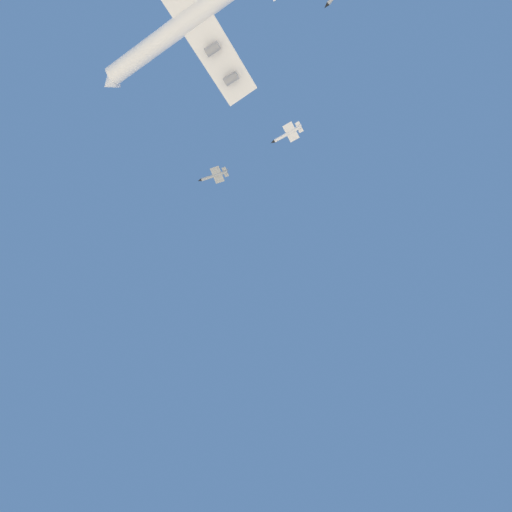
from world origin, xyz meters
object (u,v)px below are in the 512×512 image
at_px(carrier_jet, 192,17).
at_px(chase_jet_high_escort, 214,176).
at_px(chase_jet_right_wing, 197,12).
at_px(chase_jet_trailing, 288,134).

relative_size(carrier_jet, chase_jet_high_escort, 5.18).
height_order(carrier_jet, chase_jet_right_wing, chase_jet_right_wing).
bearing_deg(carrier_jet, chase_jet_high_escort, -58.91).
xyz_separation_m(chase_jet_right_wing, chase_jet_trailing, (1.51, -57.32, -7.07)).
relative_size(chase_jet_trailing, chase_jet_high_escort, 1.02).
bearing_deg(chase_jet_right_wing, chase_jet_high_escort, -52.79).
xyz_separation_m(carrier_jet, chase_jet_trailing, (1.94, -55.84, 17.68)).
distance_m(chase_jet_trailing, chase_jet_high_escort, 39.32).
xyz_separation_m(carrier_jet, chase_jet_right_wing, (0.43, 1.48, 24.75)).
relative_size(carrier_jet, chase_jet_trailing, 5.09).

